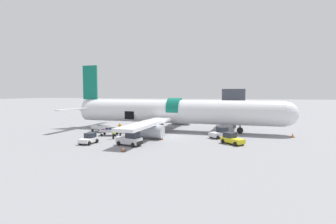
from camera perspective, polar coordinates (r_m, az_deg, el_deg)
ground_plane at (r=38.84m, az=0.65°, el=-5.34°), size 500.00×500.00×0.00m
jet_bridge_stub at (r=49.01m, az=14.35°, el=2.74°), size 3.76×10.78×7.08m
airplane at (r=44.48m, az=0.95°, el=0.00°), size 38.60×33.23×11.51m
baggage_tug_lead at (r=38.20m, az=11.32°, el=-4.57°), size 3.02×3.11×1.54m
baggage_tug_mid at (r=32.38m, az=-8.27°, el=-5.92°), size 3.49×2.26×1.80m
baggage_tug_rear at (r=33.99m, az=13.70°, el=-5.78°), size 3.20×3.00×1.41m
baggage_tug_spare at (r=34.75m, az=-16.84°, el=-5.69°), size 1.87×2.55×1.33m
baggage_cart_loading at (r=40.56m, az=-12.57°, el=-4.23°), size 3.78×2.39×1.15m
baggage_cart_queued at (r=44.73m, az=-14.65°, el=-3.48°), size 3.96×2.46×1.16m
ground_crew_loader_a at (r=37.29m, az=-11.82°, el=-4.55°), size 0.43×0.54×1.55m
ground_crew_loader_b at (r=39.29m, az=-6.86°, el=-3.92°), size 0.60×0.45×1.72m
ground_crew_driver at (r=40.50m, az=-5.68°, el=-3.80°), size 0.47×0.53×1.55m
ground_crew_supervisor at (r=43.04m, az=-10.47°, el=-3.36°), size 0.55×0.43×1.58m
ground_crew_helper at (r=39.03m, az=-8.43°, el=-4.03°), size 0.54×0.54×1.67m
ground_crew_marshal at (r=37.79m, az=-10.34°, el=-4.39°), size 0.55×0.43×1.58m
suitcase_on_tarmac_upright at (r=40.17m, az=-17.12°, el=-4.85°), size 0.47×0.39×0.60m
suitcase_on_tarmac_spare at (r=39.12m, az=-15.71°, el=-5.08°), size 0.50×0.44×0.58m
safety_cone_nose at (r=42.02m, az=25.51°, el=-4.63°), size 0.58×0.58×0.61m
safety_cone_engine_left at (r=29.49m, az=-9.69°, el=-7.90°), size 0.45×0.45×0.59m
safety_cone_wingtip at (r=36.11m, az=-1.63°, el=-5.53°), size 0.56×0.56×0.70m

